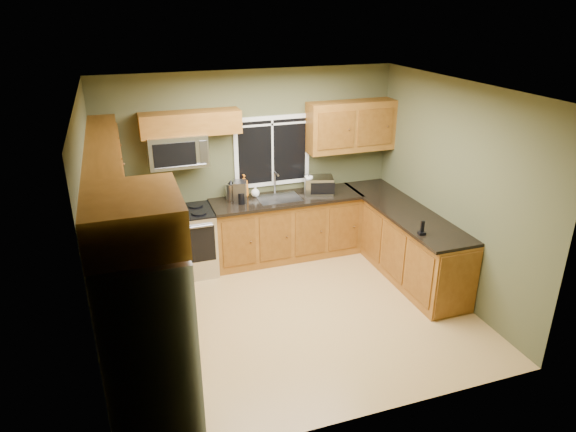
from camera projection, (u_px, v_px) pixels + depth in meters
floor at (293, 313)px, 6.28m from camera, size 4.20×4.20×0.00m
ceiling at (294, 89)px, 5.23m from camera, size 4.20×4.20×0.00m
back_wall at (252, 166)px, 7.33m from camera, size 4.20×0.00×4.20m
front_wall at (367, 291)px, 4.19m from camera, size 4.20×0.00×4.20m
left_wall at (96, 237)px, 5.13m from camera, size 0.00×3.60×3.60m
right_wall at (453, 191)px, 6.38m from camera, size 0.00×3.60×3.60m
window at (272, 151)px, 7.32m from camera, size 1.12×0.03×1.02m
base_cabinets_left at (135, 287)px, 5.99m from camera, size 0.60×2.65×0.90m
countertop_left at (132, 251)px, 5.81m from camera, size 0.65×2.65×0.04m
base_cabinets_back at (286, 228)px, 7.54m from camera, size 2.17×0.60×0.90m
countertop_back at (287, 199)px, 7.34m from camera, size 2.17×0.65×0.04m
base_cabinets_peninsula at (403, 242)px, 7.12m from camera, size 0.60×2.52×0.90m
countertop_peninsula at (404, 210)px, 6.93m from camera, size 0.65×2.50×0.04m
upper_cabinets_left at (106, 173)px, 5.40m from camera, size 0.33×2.65×0.72m
upper_cabinets_back_left at (191, 123)px, 6.65m from camera, size 1.30×0.33×0.30m
upper_cabinets_back_right at (351, 126)px, 7.42m from camera, size 1.30×0.33×0.72m
upper_cabinet_over_fridge at (133, 219)px, 3.84m from camera, size 0.72×0.90×0.38m
refrigerator at (149, 343)px, 4.28m from camera, size 0.74×0.90×1.80m
range at (186, 242)px, 7.07m from camera, size 0.76×0.69×0.94m
microwave at (178, 150)px, 6.70m from camera, size 0.76×0.41×0.42m
sink at (279, 197)px, 7.30m from camera, size 0.60×0.42×0.36m
toaster_oven at (319, 185)px, 7.43m from camera, size 0.47×0.41×0.25m
coffee_maker at (240, 193)px, 7.12m from camera, size 0.23×0.28×0.30m
kettle at (231, 191)px, 7.20m from camera, size 0.21×0.21×0.29m
paper_towel_roll at (309, 185)px, 7.41m from camera, size 0.15×0.15×0.30m
soap_bottle_a at (244, 186)px, 7.29m from camera, size 0.13×0.13×0.33m
soap_bottle_c at (255, 191)px, 7.34m from camera, size 0.16×0.16×0.16m
cordless_phone at (422, 230)px, 6.15m from camera, size 0.09×0.09×0.18m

